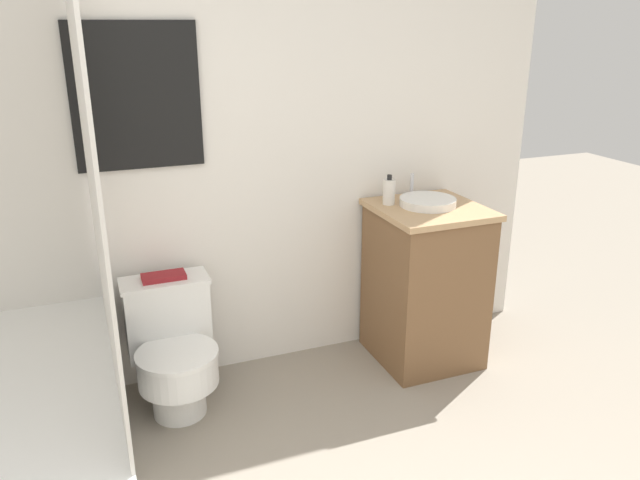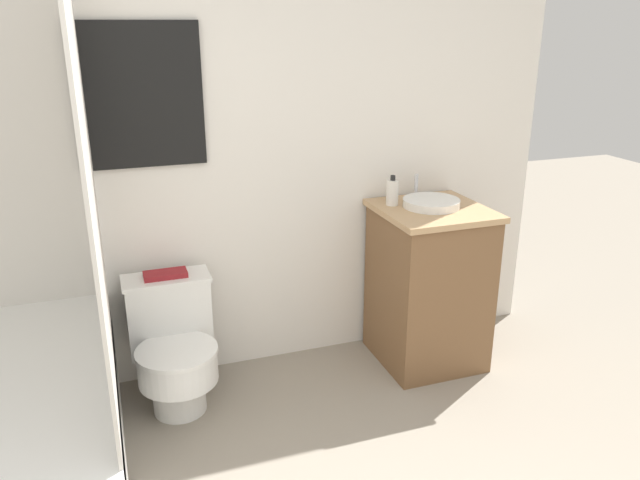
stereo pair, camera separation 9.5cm
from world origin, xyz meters
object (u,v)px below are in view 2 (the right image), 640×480
at_px(sink, 431,203).
at_px(book_on_tank, 165,274).
at_px(soap_bottle, 392,192).
at_px(toilet, 174,345).

height_order(sink, book_on_tank, sink).
bearing_deg(soap_bottle, toilet, -175.46).
xyz_separation_m(sink, book_on_tank, (-1.32, 0.12, -0.25)).
distance_m(sink, book_on_tank, 1.35).
relative_size(soap_bottle, book_on_tank, 0.77).
xyz_separation_m(toilet, sink, (1.32, -0.00, 0.57)).
height_order(sink, soap_bottle, soap_bottle).
xyz_separation_m(sink, soap_bottle, (-0.17, 0.09, 0.05)).
bearing_deg(sink, book_on_tank, 174.71).
height_order(toilet, sink, sink).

